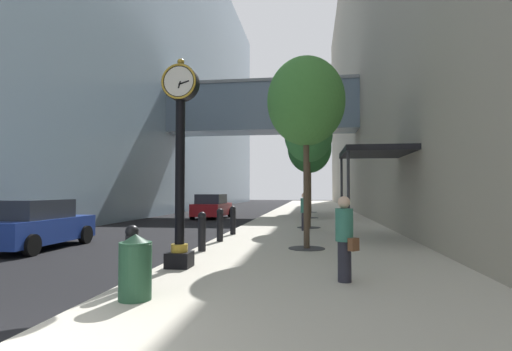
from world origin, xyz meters
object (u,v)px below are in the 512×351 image
at_px(bollard_fifth, 233,219).
at_px(car_blue_near, 36,225).
at_px(street_tree_near, 306,102).
at_px(street_tree_mid_far, 309,148).
at_px(street_clock, 180,152).
at_px(pedestrian_walking, 345,237).
at_px(bollard_fourth, 220,224).
at_px(trash_bin, 135,266).
at_px(bollard_third, 202,231).
at_px(bollard_nearest, 132,256).
at_px(street_tree_mid_near, 308,135).
at_px(car_red_mid, 212,207).
at_px(pedestrian_by_clock, 304,211).
at_px(street_tree_far, 310,152).

relative_size(bollard_fifth, car_blue_near, 0.27).
bearing_deg(street_tree_near, street_tree_mid_far, 90.00).
relative_size(street_clock, pedestrian_walking, 2.94).
xyz_separation_m(bollard_fourth, trash_bin, (0.36, -7.55, -0.06)).
xyz_separation_m(street_clock, pedestrian_walking, (3.63, -0.99, -1.79)).
xyz_separation_m(street_clock, bollard_third, (-0.16, 2.49, -2.06)).
relative_size(bollard_nearest, street_tree_mid_near, 0.20).
height_order(bollard_nearest, street_tree_near, street_tree_near).
height_order(bollard_fourth, street_tree_mid_near, street_tree_mid_near).
xyz_separation_m(street_tree_mid_near, pedestrian_walking, (0.79, -11.48, -3.54)).
relative_size(car_blue_near, car_red_mid, 1.01).
distance_m(bollard_third, street_tree_mid_far, 15.86).
bearing_deg(pedestrian_by_clock, street_tree_mid_near, 83.24).
relative_size(street_tree_near, trash_bin, 5.59).
bearing_deg(street_tree_mid_far, street_tree_near, -90.00).
relative_size(street_clock, street_tree_near, 0.82).
relative_size(pedestrian_by_clock, car_red_mid, 0.40).
bearing_deg(street_tree_far, bollard_fourth, -98.60).
height_order(bollard_third, bollard_fifth, same).
xyz_separation_m(bollard_fourth, car_red_mid, (-3.68, 13.43, 0.07)).
bearing_deg(street_tree_far, street_tree_near, -90.00).
bearing_deg(bollard_fourth, pedestrian_by_clock, 56.23).
bearing_deg(bollard_fifth, trash_bin, -87.93).
distance_m(bollard_fifth, street_tree_mid_far, 11.56).
distance_m(bollard_fourth, bollard_fifth, 2.31).
bearing_deg(pedestrian_by_clock, bollard_fourth, -123.77).
bearing_deg(trash_bin, street_tree_mid_near, 78.71).
height_order(bollard_fifth, trash_bin, bollard_fifth).
relative_size(bollard_nearest, bollard_fourth, 1.00).
distance_m(bollard_nearest, trash_bin, 0.73).
distance_m(street_tree_mid_near, pedestrian_walking, 12.04).
distance_m(bollard_nearest, street_tree_mid_far, 20.29).
relative_size(bollard_third, street_tree_mid_far, 0.18).
height_order(street_tree_far, pedestrian_by_clock, street_tree_far).
relative_size(bollard_third, street_tree_far, 0.17).
height_order(street_tree_mid_far, car_blue_near, street_tree_mid_far).
bearing_deg(bollard_third, bollard_fourth, 90.00).
relative_size(street_tree_mid_near, pedestrian_by_clock, 3.45).
xyz_separation_m(bollard_third, bollard_fifth, (0.00, 4.62, 0.00)).
bearing_deg(bollard_nearest, bollard_third, 90.00).
bearing_deg(pedestrian_walking, bollard_fourth, 123.24).
distance_m(bollard_fifth, street_tree_far, 18.31).
height_order(street_tree_near, street_tree_far, street_tree_far).
height_order(bollard_fourth, street_tree_near, street_tree_near).
bearing_deg(bollard_nearest, street_tree_mid_near, 76.62).
relative_size(bollard_fifth, street_tree_far, 0.17).
relative_size(bollard_fourth, car_blue_near, 0.27).
xyz_separation_m(trash_bin, car_blue_near, (-6.10, 5.89, 0.10)).
distance_m(bollard_third, car_blue_near, 5.78).
bearing_deg(trash_bin, street_clock, 94.05).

